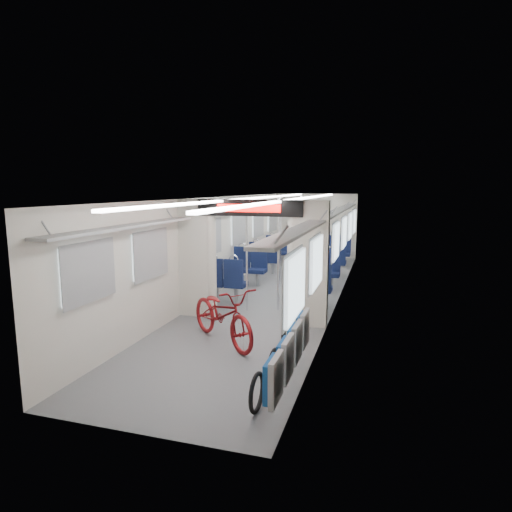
{
  "coord_description": "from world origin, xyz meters",
  "views": [
    {
      "loc": [
        2.36,
        -9.55,
        2.52
      ],
      "look_at": [
        0.08,
        -1.92,
        1.24
      ],
      "focal_mm": 30.0,
      "sensor_mm": 36.0,
      "label": 1
    }
  ],
  "objects_px": {
    "bicycle": "(222,314)",
    "stanchion_far_right": "(300,240)",
    "bike_hoop_a": "(257,395)",
    "bike_hoop_c": "(284,346)",
    "flip_bench": "(290,350)",
    "seat_bay_near_right": "(316,275)",
    "stanchion_far_left": "(280,239)",
    "bike_hoop_b": "(274,369)",
    "seat_bay_far_left": "(272,252)",
    "seat_bay_far_right": "(333,253)",
    "stanchion_near_right": "(278,255)",
    "seat_bay_near_left": "(238,271)",
    "stanchion_near_left": "(247,256)"
  },
  "relations": [
    {
      "from": "bike_hoop_b",
      "to": "bike_hoop_c",
      "type": "xyz_separation_m",
      "value": [
        -0.05,
        0.81,
        0.0
      ]
    },
    {
      "from": "bike_hoop_a",
      "to": "seat_bay_near_left",
      "type": "height_order",
      "value": "seat_bay_near_left"
    },
    {
      "from": "stanchion_near_left",
      "to": "stanchion_near_right",
      "type": "bearing_deg",
      "value": 23.16
    },
    {
      "from": "bike_hoop_b",
      "to": "stanchion_far_right",
      "type": "bearing_deg",
      "value": 97.71
    },
    {
      "from": "bike_hoop_b",
      "to": "bike_hoop_a",
      "type": "bearing_deg",
      "value": -91.4
    },
    {
      "from": "seat_bay_near_left",
      "to": "seat_bay_far_left",
      "type": "height_order",
      "value": "seat_bay_near_left"
    },
    {
      "from": "seat_bay_far_left",
      "to": "bike_hoop_c",
      "type": "bearing_deg",
      "value": -74.06
    },
    {
      "from": "bicycle",
      "to": "bike_hoop_b",
      "type": "distance_m",
      "value": 1.75
    },
    {
      "from": "seat_bay_far_left",
      "to": "stanchion_near_right",
      "type": "distance_m",
      "value": 4.58
    },
    {
      "from": "bike_hoop_a",
      "to": "seat_bay_far_left",
      "type": "xyz_separation_m",
      "value": [
        -2.01,
        8.43,
        0.31
      ]
    },
    {
      "from": "seat_bay_far_left",
      "to": "seat_bay_far_right",
      "type": "bearing_deg",
      "value": 7.59
    },
    {
      "from": "seat_bay_near_right",
      "to": "seat_bay_far_right",
      "type": "relative_size",
      "value": 0.98
    },
    {
      "from": "bike_hoop_b",
      "to": "seat_bay_far_right",
      "type": "relative_size",
      "value": 0.24
    },
    {
      "from": "flip_bench",
      "to": "seat_bay_near_right",
      "type": "relative_size",
      "value": 1.04
    },
    {
      "from": "seat_bay_far_left",
      "to": "stanchion_far_right",
      "type": "bearing_deg",
      "value": -53.78
    },
    {
      "from": "bicycle",
      "to": "seat_bay_far_left",
      "type": "distance_m",
      "value": 6.53
    },
    {
      "from": "bike_hoop_b",
      "to": "stanchion_far_left",
      "type": "xyz_separation_m",
      "value": [
        -1.37,
        6.09,
        0.93
      ]
    },
    {
      "from": "bike_hoop_a",
      "to": "seat_bay_near_right",
      "type": "height_order",
      "value": "seat_bay_near_right"
    },
    {
      "from": "seat_bay_near_left",
      "to": "stanchion_far_right",
      "type": "xyz_separation_m",
      "value": [
        1.21,
        1.56,
        0.61
      ]
    },
    {
      "from": "seat_bay_far_right",
      "to": "stanchion_far_left",
      "type": "height_order",
      "value": "stanchion_far_left"
    },
    {
      "from": "seat_bay_near_left",
      "to": "stanchion_near_left",
      "type": "bearing_deg",
      "value": -64.45
    },
    {
      "from": "flip_bench",
      "to": "bike_hoop_b",
      "type": "height_order",
      "value": "flip_bench"
    },
    {
      "from": "bike_hoop_a",
      "to": "seat_bay_near_left",
      "type": "distance_m",
      "value": 5.61
    },
    {
      "from": "stanchion_near_right",
      "to": "bike_hoop_b",
      "type": "bearing_deg",
      "value": -77.17
    },
    {
      "from": "flip_bench",
      "to": "seat_bay_far_right",
      "type": "relative_size",
      "value": 1.02
    },
    {
      "from": "flip_bench",
      "to": "seat_bay_far_left",
      "type": "xyz_separation_m",
      "value": [
        -2.29,
        7.93,
        -0.06
      ]
    },
    {
      "from": "bicycle",
      "to": "stanchion_far_left",
      "type": "distance_m",
      "value": 4.88
    },
    {
      "from": "bike_hoop_b",
      "to": "seat_bay_near_right",
      "type": "height_order",
      "value": "seat_bay_near_right"
    },
    {
      "from": "flip_bench",
      "to": "bike_hoop_b",
      "type": "distance_m",
      "value": 0.48
    },
    {
      "from": "stanchion_near_right",
      "to": "stanchion_near_left",
      "type": "bearing_deg",
      "value": -156.84
    },
    {
      "from": "bicycle",
      "to": "stanchion_far_right",
      "type": "xyz_separation_m",
      "value": [
        0.36,
        4.82,
        0.67
      ]
    },
    {
      "from": "flip_bench",
      "to": "stanchion_near_right",
      "type": "relative_size",
      "value": 0.91
    },
    {
      "from": "bike_hoop_c",
      "to": "stanchion_far_right",
      "type": "xyz_separation_m",
      "value": [
        -0.77,
        5.27,
        0.93
      ]
    },
    {
      "from": "bike_hoop_a",
      "to": "stanchion_far_right",
      "type": "bearing_deg",
      "value": 96.78
    },
    {
      "from": "bike_hoop_c",
      "to": "seat_bay_far_right",
      "type": "distance_m",
      "value": 7.18
    },
    {
      "from": "seat_bay_far_left",
      "to": "stanchion_near_right",
      "type": "height_order",
      "value": "stanchion_near_right"
    },
    {
      "from": "bike_hoop_b",
      "to": "seat_bay_far_left",
      "type": "relative_size",
      "value": 0.26
    },
    {
      "from": "bike_hoop_a",
      "to": "bike_hoop_c",
      "type": "distance_m",
      "value": 1.51
    },
    {
      "from": "bike_hoop_c",
      "to": "stanchion_far_right",
      "type": "height_order",
      "value": "stanchion_far_right"
    },
    {
      "from": "seat_bay_near_left",
      "to": "seat_bay_far_right",
      "type": "distance_m",
      "value": 3.93
    },
    {
      "from": "bike_hoop_c",
      "to": "seat_bay_near_left",
      "type": "relative_size",
      "value": 0.24
    },
    {
      "from": "flip_bench",
      "to": "stanchion_near_right",
      "type": "height_order",
      "value": "stanchion_near_right"
    },
    {
      "from": "stanchion_far_left",
      "to": "bicycle",
      "type": "bearing_deg",
      "value": -87.76
    },
    {
      "from": "seat_bay_near_right",
      "to": "stanchion_near_right",
      "type": "relative_size",
      "value": 0.87
    },
    {
      "from": "bicycle",
      "to": "seat_bay_far_right",
      "type": "height_order",
      "value": "seat_bay_far_right"
    },
    {
      "from": "flip_bench",
      "to": "bike_hoop_c",
      "type": "xyz_separation_m",
      "value": [
        -0.31,
        1.01,
        -0.36
      ]
    },
    {
      "from": "stanchion_near_left",
      "to": "flip_bench",
      "type": "bearing_deg",
      "value": -63.97
    },
    {
      "from": "stanchion_far_left",
      "to": "stanchion_far_right",
      "type": "xyz_separation_m",
      "value": [
        0.55,
        -0.01,
        0.0
      ]
    },
    {
      "from": "bike_hoop_a",
      "to": "bike_hoop_b",
      "type": "height_order",
      "value": "bike_hoop_b"
    },
    {
      "from": "bike_hoop_b",
      "to": "bike_hoop_c",
      "type": "bearing_deg",
      "value": 93.86
    }
  ]
}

